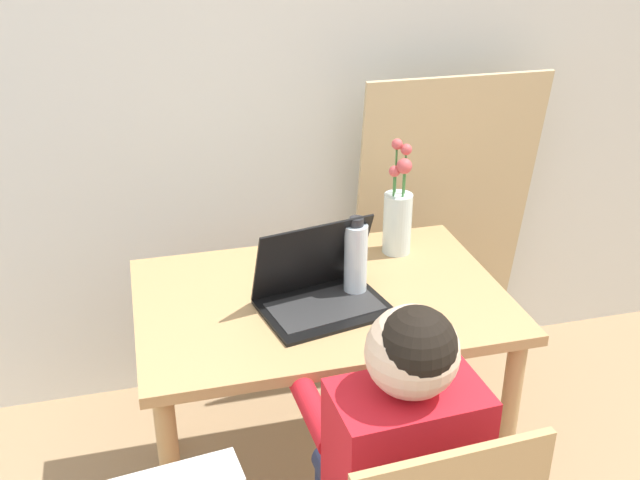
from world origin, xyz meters
The scene contains 7 objects.
wall_back centered at (0.00, 2.23, 1.25)m, with size 6.40×0.05×2.50m.
dining_table centered at (0.04, 1.52, 0.60)m, with size 0.99×0.67×0.71m.
person_seated centered at (0.05, 0.95, 0.65)m, with size 0.33×0.44×1.04m.
laptop centered at (0.03, 1.47, 0.76)m, with size 0.36×0.29×0.23m.
flower_vase centered at (0.33, 1.71, 0.83)m, with size 0.08×0.08×0.35m.
water_bottle centered at (0.13, 1.51, 0.81)m, with size 0.06×0.06×0.23m.
cardboard_panel centered at (0.64, 2.08, 0.58)m, with size 0.65×0.18×1.16m.
Camera 1 is at (-0.40, -0.18, 1.74)m, focal length 42.00 mm.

